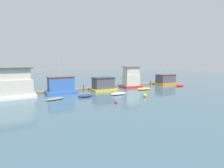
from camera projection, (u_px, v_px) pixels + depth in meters
ground_plane at (110, 90)px, 40.08m from camera, size 200.00×200.00×0.00m
dock_walkway at (103, 87)px, 42.94m from camera, size 51.00×2.09×0.30m
houseboat_white at (15, 85)px, 30.46m from camera, size 6.70×3.95×5.30m
houseboat_blue at (61, 86)px, 34.69m from camera, size 5.90×3.64×6.92m
houseboat_yellow at (103, 84)px, 38.62m from camera, size 5.35×3.74×2.94m
houseboat_red at (131, 78)px, 43.41m from camera, size 5.01×3.20×9.31m
houseboat_orange at (166, 80)px, 48.96m from camera, size 6.09×3.95×6.18m
dinghy_grey at (55, 99)px, 29.13m from camera, size 3.40×1.97×0.39m
dinghy_navy at (85, 96)px, 31.25m from camera, size 2.88×1.06×0.54m
dinghy_white at (118, 93)px, 33.78m from camera, size 3.46×1.55×0.47m
dinghy_yellow at (144, 89)px, 39.75m from camera, size 3.64×1.85×0.47m
dinghy_red at (180, 85)px, 45.84m from camera, size 3.14×1.71×0.54m
mooring_post_centre at (151, 82)px, 48.68m from camera, size 0.31×0.31×1.22m
mooring_post_near_left at (132, 84)px, 45.57m from camera, size 0.21×0.21×1.29m
mooring_post_far_right at (84, 88)px, 39.04m from camera, size 0.24×0.24×1.22m
buoy_red at (116, 102)px, 26.68m from camera, size 0.45×0.45×0.45m
buoy_yellow at (145, 95)px, 31.44m from camera, size 0.66×0.66×0.66m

